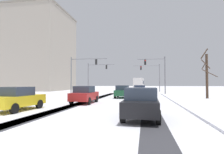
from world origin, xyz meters
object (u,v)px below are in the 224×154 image
bare_tree_sidewalk_mid (207,74)px  bus_oncoming (139,83)px  car_dark_green_second (123,92)px  car_red_third (85,95)px  traffic_signal_far_right (152,73)px  car_black_fifth (141,103)px  office_building_far_left_block (33,51)px  car_blue_lead (140,90)px  traffic_signal_near_left (81,69)px  traffic_signal_near_right (157,69)px  car_yellow_cab_fourth (17,99)px  traffic_signal_far_left (95,72)px

bare_tree_sidewalk_mid → bus_oncoming: bearing=107.7°
car_dark_green_second → car_red_third: (-2.72, -7.43, 0.00)m
traffic_signal_far_right → bare_tree_sidewalk_mid: 20.47m
car_black_fifth → office_building_far_left_block: bearing=129.0°
car_red_third → car_blue_lead: bearing=67.7°
car_blue_lead → bare_tree_sidewalk_mid: 9.43m
bare_tree_sidewalk_mid → traffic_signal_near_left: bearing=163.1°
traffic_signal_near_right → bare_tree_sidewalk_mid: bearing=-53.8°
traffic_signal_near_left → car_red_third: (5.21, -13.86, -3.64)m
traffic_signal_near_left → car_blue_lead: 10.89m
office_building_far_left_block → car_dark_green_second: bearing=-40.4°
bare_tree_sidewalk_mid → car_yellow_cab_fourth: bearing=-140.0°
bus_oncoming → bare_tree_sidewalk_mid: bare_tree_sidewalk_mid is taller
car_red_third → bus_oncoming: (4.00, 37.40, 1.18)m
car_red_third → bare_tree_sidewalk_mid: bearing=31.9°
traffic_signal_far_left → traffic_signal_near_right: bearing=-31.2°
car_black_fifth → bus_oncoming: bearing=91.8°
car_blue_lead → bus_oncoming: bearing=91.9°
traffic_signal_near_left → car_dark_green_second: size_ratio=1.58×
traffic_signal_near_right → car_red_third: (-7.74, -15.85, -3.53)m
traffic_signal_far_right → office_building_far_left_block: size_ratio=0.29×
car_red_third → car_yellow_cab_fourth: bearing=-119.1°
bus_oncoming → car_blue_lead: bearing=-88.1°
office_building_far_left_block → traffic_signal_far_right: bearing=-7.5°
car_yellow_cab_fourth → car_blue_lead: bearing=65.5°
car_red_third → car_black_fifth: bearing=-52.3°
car_blue_lead → traffic_signal_far_right: bearing=81.3°
traffic_signal_near_left → car_blue_lead: bearing=-11.3°
traffic_signal_near_right → bare_tree_sidewalk_mid: 9.49m
bare_tree_sidewalk_mid → traffic_signal_far_right: bearing=107.0°
car_red_third → car_black_fifth: size_ratio=0.99×
car_blue_lead → traffic_signal_far_left: bearing=130.5°
traffic_signal_far_right → car_dark_green_second: traffic_signal_far_right is taller
traffic_signal_near_left → bare_tree_sidewalk_mid: (18.50, -5.60, -1.42)m
traffic_signal_near_right → bus_oncoming: 22.00m
traffic_signal_near_right → bare_tree_sidewalk_mid: traffic_signal_near_right is taller
car_yellow_cab_fourth → car_dark_green_second: bearing=65.9°
traffic_signal_far_left → car_black_fifth: bearing=-70.8°
traffic_signal_near_right → car_blue_lead: 6.06m
car_black_fifth → traffic_signal_far_left: bearing=109.2°
car_yellow_cab_fourth → bus_oncoming: (7.01, 42.81, 1.18)m
car_dark_green_second → car_black_fifth: 14.66m
car_blue_lead → car_yellow_cab_fourth: same height
traffic_signal_far_right → car_black_fifth: size_ratio=1.57×
car_black_fifth → car_red_third: bearing=127.7°
traffic_signal_near_left → car_yellow_cab_fourth: (2.20, -19.27, -3.64)m
office_building_far_left_block → car_yellow_cab_fourth: bearing=-58.2°
traffic_signal_near_left → car_red_third: size_ratio=1.58×
bare_tree_sidewalk_mid → traffic_signal_near_right: bearing=126.2°
traffic_signal_far_right → car_black_fifth: traffic_signal_far_right is taller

